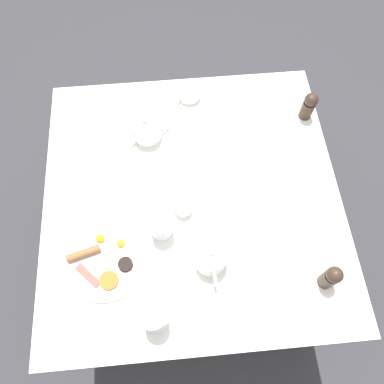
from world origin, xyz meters
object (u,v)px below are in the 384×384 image
at_px(pepper_grinder, 331,277).
at_px(knife_by_plate, 299,238).
at_px(water_glass_short, 155,319).
at_px(teacup_with_saucer_left, 189,94).
at_px(fork_by_plate, 90,149).
at_px(spoon_for_tea, 264,93).
at_px(teapot_near, 147,129).
at_px(salt_grinder, 309,105).
at_px(breakfast_plate, 105,259).
at_px(teapot_far, 211,258).
at_px(creamer_jug, 182,207).
at_px(water_glass_tall, 161,224).

xyz_separation_m(pepper_grinder, knife_by_plate, (0.05, -0.16, -0.06)).
bearing_deg(water_glass_short, teacup_with_saucer_left, -101.68).
bearing_deg(fork_by_plate, pepper_grinder, 143.30).
bearing_deg(pepper_grinder, spoon_for_tea, -85.31).
height_order(teapot_near, salt_grinder, salt_grinder).
height_order(breakfast_plate, pepper_grinder, pepper_grinder).
height_order(pepper_grinder, spoon_for_tea, pepper_grinder).
height_order(teapot_far, creamer_jug, teapot_far).
relative_size(pepper_grinder, fork_by_plate, 0.70).
relative_size(teacup_with_saucer_left, spoon_for_tea, 1.00).
distance_m(teapot_far, creamer_jug, 0.21).
distance_m(breakfast_plate, teapot_near, 0.51).
xyz_separation_m(teapot_near, salt_grinder, (-0.64, -0.04, 0.02)).
height_order(teapot_far, knife_by_plate, teapot_far).
distance_m(teacup_with_saucer_left, fork_by_plate, 0.46).
bearing_deg(knife_by_plate, spoon_for_tea, -88.91).
xyz_separation_m(teacup_with_saucer_left, salt_grinder, (-0.46, 0.13, 0.04)).
xyz_separation_m(teapot_near, water_glass_short, (0.00, 0.70, 0.02)).
relative_size(teapot_far, fork_by_plate, 1.06).
height_order(water_glass_tall, spoon_for_tea, water_glass_tall).
bearing_deg(water_glass_tall, water_glass_short, 83.45).
bearing_deg(breakfast_plate, spoon_for_tea, -134.93).
distance_m(salt_grinder, fork_by_plate, 0.87).
xyz_separation_m(breakfast_plate, pepper_grinder, (-0.72, 0.14, 0.06)).
xyz_separation_m(creamer_jug, knife_by_plate, (-0.39, 0.14, -0.03)).
xyz_separation_m(teapot_far, fork_by_plate, (0.41, -0.49, -0.05)).
height_order(teacup_with_saucer_left, creamer_jug, creamer_jug).
relative_size(pepper_grinder, salt_grinder, 1.00).
bearing_deg(teacup_with_saucer_left, salt_grinder, 163.95).
bearing_deg(breakfast_plate, pepper_grinder, 169.16).
bearing_deg(teapot_near, fork_by_plate, -13.18).
distance_m(breakfast_plate, salt_grinder, 0.96).
bearing_deg(knife_by_plate, fork_by_plate, -30.39).
bearing_deg(teacup_with_saucer_left, teapot_far, 90.74).
bearing_deg(creamer_jug, spoon_for_tea, -127.36).
relative_size(water_glass_short, fork_by_plate, 0.70).
distance_m(breakfast_plate, knife_by_plate, 0.67).
bearing_deg(fork_by_plate, knife_by_plate, 149.61).
xyz_separation_m(teapot_far, spoon_for_tea, (-0.30, -0.70, -0.05)).
bearing_deg(salt_grinder, teacup_with_saucer_left, -16.05).
height_order(water_glass_tall, salt_grinder, water_glass_tall).
xyz_separation_m(teacup_with_saucer_left, water_glass_short, (0.18, 0.87, 0.04)).
bearing_deg(teacup_with_saucer_left, fork_by_plate, 27.72).
distance_m(creamer_jug, knife_by_plate, 0.42).
relative_size(breakfast_plate, water_glass_short, 2.25).
bearing_deg(teapot_far, fork_by_plate, 35.92).
xyz_separation_m(teapot_far, knife_by_plate, (-0.32, -0.06, -0.05)).
bearing_deg(teapot_near, water_glass_tall, 71.82).
height_order(creamer_jug, knife_by_plate, creamer_jug).
xyz_separation_m(fork_by_plate, knife_by_plate, (-0.73, 0.43, 0.00)).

